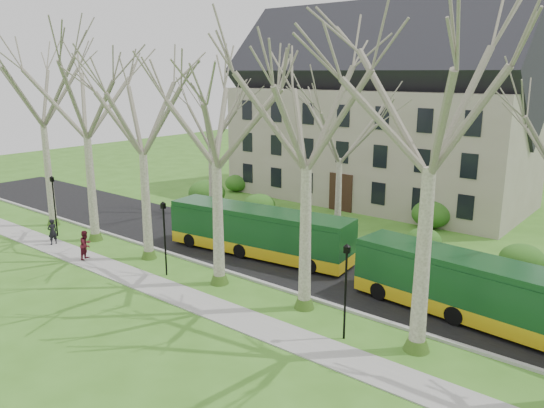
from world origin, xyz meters
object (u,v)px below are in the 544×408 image
(bus_follow, at_px, (480,290))
(pedestrian_a, at_px, (52,232))
(bus_lead, at_px, (259,231))
(pedestrian_b, at_px, (86,245))

(bus_follow, relative_size, pedestrian_a, 7.00)
(bus_lead, distance_m, bus_follow, 14.11)
(bus_follow, bearing_deg, pedestrian_b, -157.90)
(bus_follow, relative_size, pedestrian_b, 6.69)
(pedestrian_a, bearing_deg, bus_follow, 105.66)
(pedestrian_a, height_order, pedestrian_b, pedestrian_b)
(bus_follow, xyz_separation_m, pedestrian_b, (-21.97, -6.81, -0.62))
(bus_follow, distance_m, pedestrian_a, 27.16)
(bus_lead, xyz_separation_m, pedestrian_a, (-12.25, -7.25, -0.67))
(bus_lead, height_order, bus_follow, bus_lead)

